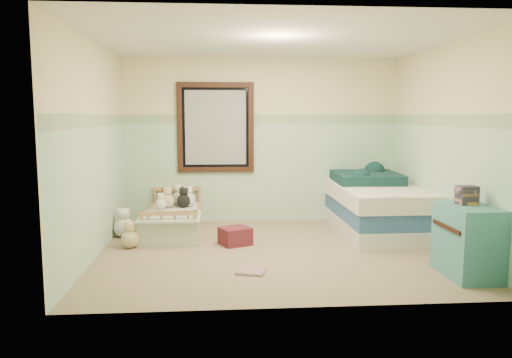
{
  "coord_description": "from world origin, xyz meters",
  "views": [
    {
      "loc": [
        -0.67,
        -5.86,
        1.63
      ],
      "look_at": [
        -0.19,
        0.35,
        0.84
      ],
      "focal_mm": 35.06,
      "sensor_mm": 36.0,
      "label": 1
    }
  ],
  "objects": [
    {
      "name": "wall_front",
      "position": [
        0.0,
        -1.8,
        1.25
      ],
      "size": [
        4.2,
        0.04,
        2.5
      ],
      "primitive_type": "cube",
      "color": "beige",
      "rests_on": "floor"
    },
    {
      "name": "plush_floor_tan",
      "position": [
        -1.76,
        0.29,
        0.11
      ],
      "size": [
        0.23,
        0.23,
        0.23
      ],
      "primitive_type": "sphere",
      "color": "#DBBD8C",
      "rests_on": "floor"
    },
    {
      "name": "wall_right",
      "position": [
        2.1,
        0.0,
        1.25
      ],
      "size": [
        0.04,
        3.6,
        2.5
      ],
      "primitive_type": "cube",
      "color": "beige",
      "rests_on": "floor"
    },
    {
      "name": "toddler_bed_frame",
      "position": [
        -1.3,
        1.05,
        0.09
      ],
      "size": [
        0.73,
        1.46,
        0.19
      ],
      "primitive_type": "cube",
      "color": "#A97650",
      "rests_on": "floor"
    },
    {
      "name": "teal_blanket",
      "position": [
        1.5,
        1.26,
        0.73
      ],
      "size": [
        0.96,
        1.01,
        0.14
      ],
      "primitive_type": "cube",
      "rotation": [
        0.0,
        0.0,
        -0.04
      ],
      "color": "black",
      "rests_on": "twin_mattress"
    },
    {
      "name": "plush_floor_cream",
      "position": [
        -1.95,
        0.87,
        0.13
      ],
      "size": [
        0.27,
        0.27,
        0.27
      ],
      "primitive_type": "sphere",
      "color": "white",
      "rests_on": "floor"
    },
    {
      "name": "floor",
      "position": [
        0.0,
        0.0,
        -0.01
      ],
      "size": [
        4.2,
        3.6,
        0.02
      ],
      "primitive_type": "cube",
      "color": "gray",
      "rests_on": "ground"
    },
    {
      "name": "twin_boxspring",
      "position": [
        1.55,
        0.96,
        0.33
      ],
      "size": [
        1.08,
        2.15,
        0.22
      ],
      "primitive_type": "cube",
      "color": "navy",
      "rests_on": "twin_bed_frame"
    },
    {
      "name": "extra_plush_2",
      "position": [
        -1.48,
        1.19,
        0.39
      ],
      "size": [
        0.16,
        0.16,
        0.16
      ],
      "primitive_type": "sphere",
      "color": "silver",
      "rests_on": "toddler_mattress"
    },
    {
      "name": "book_stack",
      "position": [
        1.86,
        -1.01,
        0.83
      ],
      "size": [
        0.2,
        0.17,
        0.19
      ],
      "primitive_type": "cube",
      "rotation": [
        0.0,
        0.0,
        0.11
      ],
      "color": "#42272A",
      "rests_on": "dresser"
    },
    {
      "name": "plush_bed_white",
      "position": [
        -1.25,
        1.55,
        0.41
      ],
      "size": [
        0.21,
        0.21,
        0.21
      ],
      "primitive_type": "sphere",
      "color": "silver",
      "rests_on": "toddler_mattress"
    },
    {
      "name": "twin_mattress",
      "position": [
        1.55,
        0.96,
        0.55
      ],
      "size": [
        1.12,
        2.19,
        0.22
      ],
      "primitive_type": "cube",
      "color": "silver",
      "rests_on": "twin_boxspring"
    },
    {
      "name": "wall_back",
      "position": [
        0.0,
        1.8,
        1.25
      ],
      "size": [
        4.2,
        0.04,
        2.5
      ],
      "primitive_type": "cube",
      "color": "beige",
      "rests_on": "floor"
    },
    {
      "name": "wainscot_mint",
      "position": [
        0.0,
        1.79,
        0.75
      ],
      "size": [
        4.2,
        0.01,
        1.5
      ],
      "primitive_type": "cube",
      "color": "#A8C8A7",
      "rests_on": "floor"
    },
    {
      "name": "extra_plush_0",
      "position": [
        -1.11,
        1.4,
        0.41
      ],
      "size": [
        0.2,
        0.2,
        0.2
      ],
      "primitive_type": "sphere",
      "color": "silver",
      "rests_on": "toddler_mattress"
    },
    {
      "name": "dresser",
      "position": [
        1.86,
        -1.09,
        0.37
      ],
      "size": [
        0.46,
        0.73,
        0.73
      ],
      "primitive_type": "cube",
      "color": "teal",
      "rests_on": "floor"
    },
    {
      "name": "window_blinds",
      "position": [
        -0.7,
        1.77,
        1.45
      ],
      "size": [
        0.92,
        0.01,
        1.12
      ],
      "primitive_type": "cube",
      "color": "#B6B6B3",
      "rests_on": "window_frame"
    },
    {
      "name": "twin_bed_frame",
      "position": [
        1.55,
        0.96,
        0.11
      ],
      "size": [
        1.08,
        2.15,
        0.22
      ],
      "primitive_type": "cube",
      "color": "silver",
      "rests_on": "floor"
    },
    {
      "name": "extra_plush_1",
      "position": [
        -1.15,
        1.49,
        0.41
      ],
      "size": [
        0.2,
        0.2,
        0.2
      ],
      "primitive_type": "sphere",
      "color": "brown",
      "rests_on": "toddler_mattress"
    },
    {
      "name": "plush_bed_brown",
      "position": [
        -1.45,
        1.55,
        0.4
      ],
      "size": [
        0.18,
        0.18,
        0.18
      ],
      "primitive_type": "sphere",
      "color": "brown",
      "rests_on": "toddler_mattress"
    },
    {
      "name": "red_pillow",
      "position": [
        -0.46,
        0.35,
        0.11
      ],
      "size": [
        0.46,
        0.43,
        0.22
      ],
      "primitive_type": "cube",
      "rotation": [
        0.0,
        0.0,
        0.45
      ],
      "color": "maroon",
      "rests_on": "floor"
    },
    {
      "name": "toddler_mattress",
      "position": [
        -1.3,
        1.05,
        0.25
      ],
      "size": [
        0.67,
        1.4,
        0.12
      ],
      "primitive_type": "cube",
      "color": "silver",
      "rests_on": "toddler_bed_frame"
    },
    {
      "name": "wall_left",
      "position": [
        -2.1,
        0.0,
        1.25
      ],
      "size": [
        0.04,
        3.6,
        2.5
      ],
      "primitive_type": "cube",
      "color": "beige",
      "rests_on": "floor"
    },
    {
      "name": "ceiling",
      "position": [
        0.0,
        0.0,
        2.51
      ],
      "size": [
        4.2,
        3.6,
        0.02
      ],
      "primitive_type": "cube",
      "color": "silver",
      "rests_on": "wall_back"
    },
    {
      "name": "patchwork_quilt",
      "position": [
        -1.3,
        0.59,
        0.32
      ],
      "size": [
        0.79,
        0.73,
        0.03
      ],
      "primitive_type": "cube",
      "color": "#8BACCF",
      "rests_on": "toddler_mattress"
    },
    {
      "name": "border_strip",
      "position": [
        0.0,
        1.79,
        1.57
      ],
      "size": [
        4.2,
        0.01,
        0.15
      ],
      "primitive_type": "cube",
      "color": "#447A46",
      "rests_on": "wall_back"
    },
    {
      "name": "floor_book",
      "position": [
        -0.34,
        -0.83,
        0.01
      ],
      "size": [
        0.34,
        0.29,
        0.03
      ],
      "primitive_type": "cube",
      "rotation": [
        0.0,
        0.0,
        -0.28
      ],
      "color": "orange",
      "rests_on": "floor"
    },
    {
      "name": "window_frame",
      "position": [
        -0.7,
        1.76,
        1.45
      ],
      "size": [
        1.16,
        0.06,
        1.36
      ],
      "primitive_type": "cube",
      "color": "black",
      "rests_on": "wall_back"
    },
    {
      "name": "plush_bed_tan",
      "position": [
        -1.4,
        1.33,
        0.41
      ],
      "size": [
        0.2,
        0.2,
        0.2
      ],
      "primitive_type": "sphere",
      "color": "#DBBD8C",
      "rests_on": "toddler_mattress"
    },
    {
      "name": "plush_bed_dark",
      "position": [
        -1.17,
        1.33,
        0.41
      ],
      "size": [
        0.2,
        0.2,
        0.2
      ],
      "primitive_type": "sphere",
      "color": "black",
      "rests_on": "toddler_mattress"
    }
  ]
}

